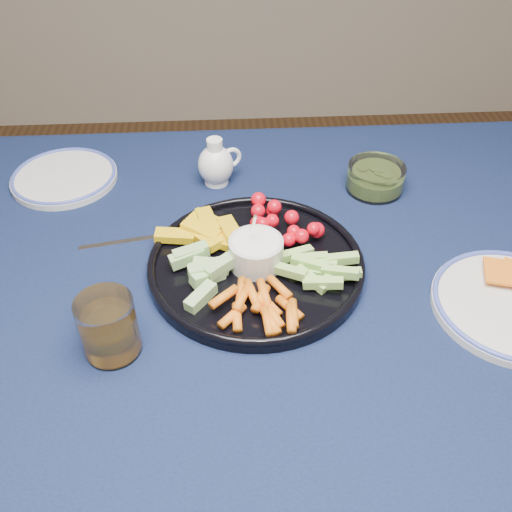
{
  "coord_description": "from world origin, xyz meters",
  "views": [
    {
      "loc": [
        -0.0,
        -0.59,
        1.36
      ],
      "look_at": [
        0.04,
        0.07,
        0.78
      ],
      "focal_mm": 40.0,
      "sensor_mm": 36.0,
      "label": 1
    }
  ],
  "objects": [
    {
      "name": "creamer_pitcher",
      "position": [
        -0.02,
        0.33,
        0.79
      ],
      "size": [
        0.08,
        0.07,
        0.09
      ],
      "color": "white",
      "rests_on": "dining_table"
    },
    {
      "name": "dining_table",
      "position": [
        0.0,
        0.0,
        0.66
      ],
      "size": [
        1.67,
        1.07,
        0.75
      ],
      "color": "#482F18",
      "rests_on": "ground"
    },
    {
      "name": "side_plate_extra",
      "position": [
        -0.32,
        0.35,
        0.75
      ],
      "size": [
        0.2,
        0.2,
        0.02
      ],
      "color": "silver",
      "rests_on": "dining_table"
    },
    {
      "name": "juice_tumbler",
      "position": [
        -0.17,
        -0.07,
        0.79
      ],
      "size": [
        0.08,
        0.08,
        0.09
      ],
      "color": "white",
      "rests_on": "dining_table"
    },
    {
      "name": "fork_left",
      "position": [
        -0.15,
        0.16,
        0.75
      ],
      "size": [
        0.17,
        0.05,
        0.0
      ],
      "color": "white",
      "rests_on": "dining_table"
    },
    {
      "name": "crudite_platter",
      "position": [
        0.04,
        0.07,
        0.77
      ],
      "size": [
        0.34,
        0.34,
        0.11
      ],
      "color": "black",
      "rests_on": "dining_table"
    },
    {
      "name": "pickle_bowl",
      "position": [
        0.27,
        0.29,
        0.77
      ],
      "size": [
        0.11,
        0.11,
        0.05
      ],
      "color": "white",
      "rests_on": "dining_table"
    }
  ]
}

